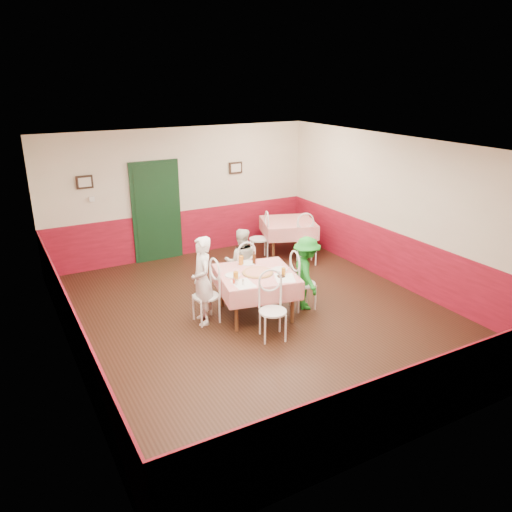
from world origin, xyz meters
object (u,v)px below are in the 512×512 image
chair_left (206,296)px  chair_second_a (259,239)px  chair_right (303,284)px  diner_far (241,262)px  second_table (288,237)px  diner_left (202,281)px  glass_c (241,260)px  diner_right (306,273)px  glass_b (284,272)px  glass_a (236,276)px  chair_far (242,272)px  wallet (281,276)px  pizza (258,272)px  main_table (256,294)px  chair_near (273,312)px  beer_bottle (254,258)px  chair_second_b (307,243)px

chair_left → chair_second_a: 3.11m
chair_right → diner_far: (-0.66, 1.05, 0.17)m
second_table → diner_left: diner_left is taller
glass_c → diner_far: diner_far is taller
chair_second_a → diner_left: (-2.25, -2.18, 0.28)m
glass_c → diner_right: bearing=-33.8°
glass_b → diner_far: 1.22m
second_table → glass_a: size_ratio=7.40×
chair_far → wallet: bearing=93.7°
chair_second_a → pizza: bearing=-10.6°
chair_right → chair_second_a: bearing=-4.9°
wallet → diner_right: (0.62, 0.18, -0.13)m
chair_right → chair_far: (-0.67, 1.00, 0.00)m
main_table → diner_left: bearing=168.6°
pizza → glass_a: bearing=-166.4°
second_table → chair_near: bearing=-125.7°
glass_c → diner_far: size_ratio=0.12×
diner_right → main_table: bearing=95.8°
chair_second_a → glass_c: 2.41m
chair_second_a → beer_bottle: 2.37m
chair_second_a → diner_right: 2.59m
diner_far → diner_right: diner_right is taller
chair_left → main_table: bearing=77.1°
chair_near → diner_right: bearing=47.5°
glass_c → diner_left: size_ratio=0.11×
glass_a → diner_left: 0.56m
chair_far → glass_b: size_ratio=7.21×
wallet → main_table: bearing=137.3°
chair_right → glass_c: 1.14m
glass_a → diner_right: bearing=-1.2°
glass_b → diner_right: diner_right is taller
chair_near → chair_second_b: 3.35m
chair_far → glass_c: (-0.21, -0.39, 0.39)m
glass_b → diner_right: size_ratio=0.10×
chair_near → glass_a: 0.83m
wallet → diner_right: bearing=27.8°
chair_near → pizza: chair_near is taller
beer_bottle → diner_right: 0.93m
chair_left → diner_far: bearing=123.8°
chair_second_a → chair_second_b: size_ratio=1.00×
pizza → diner_right: bearing=-8.9°
glass_c → diner_right: size_ratio=0.12×
chair_left → glass_c: bearing=107.9°
main_table → glass_b: (0.34, -0.31, 0.45)m
chair_left → diner_far: (1.01, 0.71, 0.17)m
beer_bottle → diner_far: 0.57m
chair_second_a → glass_a: size_ratio=5.95×
main_table → chair_second_a: chair_second_a is taller
glass_a → beer_bottle: 0.80m
chair_second_a → pizza: size_ratio=1.82×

